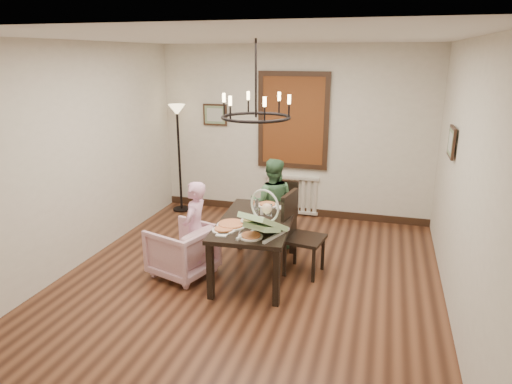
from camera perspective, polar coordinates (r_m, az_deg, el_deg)
The scene contains 17 objects.
room_shell at distance 5.51m, azimuth 0.22°, elevation 3.91°, with size 4.51×5.00×2.81m.
dining_table at distance 5.55m, azimuth -0.02°, elevation -4.29°, with size 0.98×1.59×0.72m.
chair_far at distance 6.54m, azimuth 3.23°, elevation -2.68°, with size 0.40×0.40×0.90m, color black, non-canonical shape.
chair_right at distance 5.65m, azimuth 6.11°, elevation -5.27°, with size 0.46×0.46×1.04m, color black, non-canonical shape.
armchair at distance 5.73m, azimuth -9.18°, elevation -7.21°, with size 0.68×0.70×0.64m, color #E9B2C4.
elderly_woman at distance 5.60m, azimuth -7.58°, elevation -5.70°, with size 0.36×0.24×1.00m, color #E6A2C6.
seated_man at distance 6.42m, azimuth 2.03°, elevation -2.32°, with size 0.51×0.40×1.06m, color #426E47.
baby_bouncer at distance 4.99m, azimuth 0.94°, elevation -3.54°, with size 0.40×0.54×0.36m, color #B1E69F, non-canonical shape.
salad_bowl at distance 5.36m, azimuth -0.44°, elevation -3.69°, with size 0.32×0.32×0.08m, color white.
pizza_platter at distance 5.32m, azimuth -3.08°, elevation -4.09°, with size 0.35×0.35×0.04m, color tan.
drinking_glass at distance 5.49m, azimuth -0.06°, elevation -2.80°, with size 0.07×0.07×0.14m, color silver.
window_blinds at distance 7.48m, azimuth 4.66°, elevation 8.86°, with size 1.00×0.03×1.40m, color maroon.
radiator at distance 7.77m, azimuth 4.47°, elevation -0.29°, with size 0.92×0.12×0.62m, color silver, non-canonical shape.
picture_back at distance 7.86m, azimuth -5.14°, elevation 9.60°, with size 0.42×0.03×0.36m, color black.
picture_right at distance 5.83m, azimuth 23.26°, elevation 5.77°, with size 0.42×0.03×0.36m, color black.
floor_lamp at distance 7.92m, azimuth -9.56°, elevation 3.97°, with size 0.30×0.30×1.80m, color black, non-canonical shape.
chandelier at distance 5.22m, azimuth -0.02°, elevation 9.32°, with size 0.80×0.80×0.04m, color black.
Camera 1 is at (1.47, -4.80, 2.64)m, focal length 32.00 mm.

